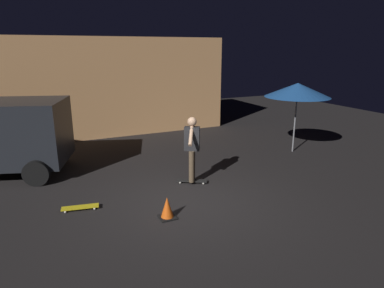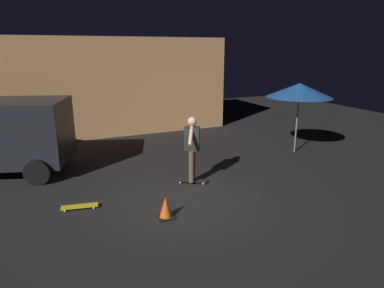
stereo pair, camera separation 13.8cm
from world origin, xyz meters
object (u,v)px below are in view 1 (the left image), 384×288
(skateboard_ridden, at_px, (192,181))
(skateboard_spare, at_px, (80,207))
(skater, at_px, (192,145))
(patio_umbrella, at_px, (298,90))
(traffic_cone, at_px, (167,209))

(skateboard_ridden, bearing_deg, skateboard_spare, -172.64)
(skateboard_ridden, xyz_separation_m, skater, (0.00, 0.00, 0.98))
(patio_umbrella, relative_size, skateboard_spare, 2.86)
(skateboard_ridden, relative_size, skateboard_spare, 0.96)
(skateboard_spare, xyz_separation_m, skater, (2.85, 0.37, 0.98))
(skater, bearing_deg, skateboard_ridden, 0.00)
(patio_umbrella, bearing_deg, skater, -165.62)
(skater, distance_m, traffic_cone, 2.13)
(skateboard_ridden, distance_m, skateboard_spare, 2.87)
(traffic_cone, bearing_deg, skateboard_spare, 144.21)
(skater, height_order, traffic_cone, skater)
(patio_umbrella, relative_size, skater, 1.38)
(skateboard_spare, relative_size, skater, 0.48)
(patio_umbrella, xyz_separation_m, traffic_cone, (-5.53, -2.60, -1.86))
(skateboard_spare, height_order, traffic_cone, traffic_cone)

